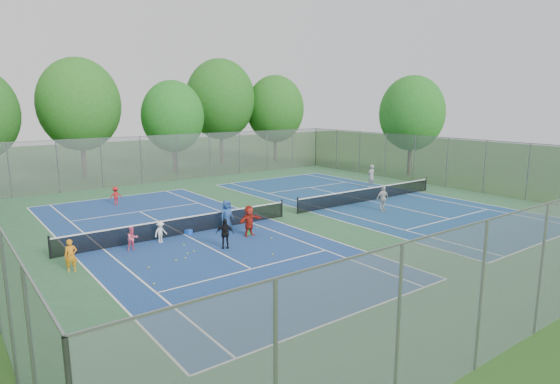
{
  "coord_description": "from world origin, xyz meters",
  "views": [
    {
      "loc": [
        -17.04,
        -21.8,
        6.83
      ],
      "look_at": [
        0.0,
        1.0,
        1.3
      ],
      "focal_mm": 30.0,
      "sensor_mm": 36.0,
      "label": 1
    }
  ],
  "objects_px": {
    "instructor": "(371,176)",
    "net_left": "(184,226)",
    "net_right": "(369,195)",
    "ball_hopper": "(249,230)",
    "ball_crate": "(188,232)"
  },
  "relations": [
    {
      "from": "ball_hopper",
      "to": "instructor",
      "type": "bearing_deg",
      "value": 19.85
    },
    {
      "from": "net_left",
      "to": "ball_crate",
      "type": "xyz_separation_m",
      "value": [
        0.22,
        -0.08,
        -0.33
      ]
    },
    {
      "from": "net_left",
      "to": "instructor",
      "type": "xyz_separation_m",
      "value": [
        18.05,
        3.53,
        0.47
      ]
    },
    {
      "from": "net_left",
      "to": "instructor",
      "type": "distance_m",
      "value": 18.4
    },
    {
      "from": "net_left",
      "to": "ball_crate",
      "type": "relative_size",
      "value": 42.51
    },
    {
      "from": "ball_hopper",
      "to": "net_right",
      "type": "bearing_deg",
      "value": 10.1
    },
    {
      "from": "net_left",
      "to": "instructor",
      "type": "height_order",
      "value": "instructor"
    },
    {
      "from": "net_left",
      "to": "ball_hopper",
      "type": "xyz_separation_m",
      "value": [
        2.7,
        -2.01,
        -0.22
      ]
    },
    {
      "from": "instructor",
      "to": "net_left",
      "type": "bearing_deg",
      "value": 11.91
    },
    {
      "from": "ball_crate",
      "to": "ball_hopper",
      "type": "xyz_separation_m",
      "value": [
        2.49,
        -1.93,
        0.11
      ]
    },
    {
      "from": "net_left",
      "to": "ball_crate",
      "type": "bearing_deg",
      "value": -20.41
    },
    {
      "from": "net_right",
      "to": "ball_crate",
      "type": "relative_size",
      "value": 42.51
    },
    {
      "from": "net_right",
      "to": "ball_crate",
      "type": "distance_m",
      "value": 13.79
    },
    {
      "from": "net_right",
      "to": "instructor",
      "type": "relative_size",
      "value": 6.95
    },
    {
      "from": "net_right",
      "to": "ball_hopper",
      "type": "distance_m",
      "value": 11.48
    }
  ]
}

